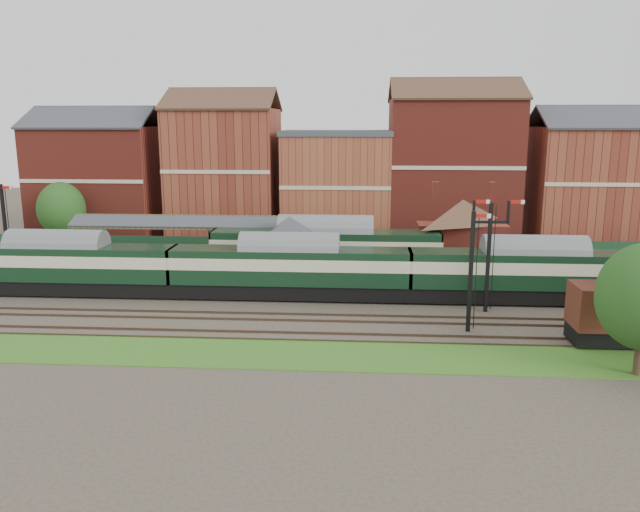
# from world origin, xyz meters

# --- Properties ---
(ground) EXTENTS (160.00, 160.00, 0.00)m
(ground) POSITION_xyz_m (0.00, 0.00, 0.00)
(ground) COLOR #473D33
(ground) RESTS_ON ground
(grass_back) EXTENTS (90.00, 4.50, 0.06)m
(grass_back) POSITION_xyz_m (0.00, 16.00, 0.03)
(grass_back) COLOR #2D6619
(grass_back) RESTS_ON ground
(grass_front) EXTENTS (90.00, 5.00, 0.06)m
(grass_front) POSITION_xyz_m (0.00, -12.00, 0.03)
(grass_front) COLOR #2D6619
(grass_front) RESTS_ON ground
(fence) EXTENTS (90.00, 0.12, 1.50)m
(fence) POSITION_xyz_m (0.00, 18.00, 0.75)
(fence) COLOR #193823
(fence) RESTS_ON ground
(platform) EXTENTS (55.00, 3.40, 1.00)m
(platform) POSITION_xyz_m (-5.00, 9.75, 0.50)
(platform) COLOR #2D2D2D
(platform) RESTS_ON ground
(signal_box) EXTENTS (5.40, 5.40, 6.00)m
(signal_box) POSITION_xyz_m (-3.00, 3.25, 3.19)
(signal_box) COLOR #657B57
(signal_box) RESTS_ON ground
(brick_hut) EXTENTS (3.20, 2.64, 2.94)m
(brick_hut) POSITION_xyz_m (5.00, 3.25, 1.20)
(brick_hut) COLOR maroon
(brick_hut) RESTS_ON ground
(station_building) EXTENTS (8.10, 8.10, 5.90)m
(station_building) POSITION_xyz_m (12.00, 9.75, 3.96)
(station_building) COLOR maroon
(station_building) RESTS_ON platform
(canopy) EXTENTS (26.00, 3.89, 4.08)m
(canopy) POSITION_xyz_m (-11.00, 9.75, 4.58)
(canopy) COLOR #49492D
(canopy) RESTS_ON platform
(semaphore_bracket) EXTENTS (3.60, 0.25, 8.18)m
(semaphore_bracket) POSITION_xyz_m (12.04, -2.50, 4.63)
(semaphore_bracket) COLOR black
(semaphore_bracket) RESTS_ON ground
(semaphore_platform_end) EXTENTS (1.23, 0.25, 8.00)m
(semaphore_platform_end) POSITION_xyz_m (-29.98, 8.00, 4.16)
(semaphore_platform_end) COLOR black
(semaphore_platform_end) RESTS_ON ground
(semaphore_siding) EXTENTS (1.23, 0.25, 8.00)m
(semaphore_siding) POSITION_xyz_m (10.02, -7.00, 4.16)
(semaphore_siding) COLOR black
(semaphore_siding) RESTS_ON ground
(town_backdrop) EXTENTS (69.00, 10.00, 16.00)m
(town_backdrop) POSITION_xyz_m (-0.18, 25.00, 7.00)
(town_backdrop) COLOR maroon
(town_backdrop) RESTS_ON ground
(dmu_train) EXTENTS (55.46, 2.91, 4.26)m
(dmu_train) POSITION_xyz_m (-2.61, 0.00, 2.49)
(dmu_train) COLOR black
(dmu_train) RESTS_ON ground
(platform_railcar) EXTENTS (19.91, 3.13, 4.59)m
(platform_railcar) POSITION_xyz_m (-0.19, 6.50, 2.67)
(platform_railcar) COLOR black
(platform_railcar) RESTS_ON ground
(goods_van_a) EXTENTS (6.62, 2.87, 4.02)m
(goods_van_a) POSITION_xyz_m (19.25, -9.00, 2.27)
(goods_van_a) COLOR black
(goods_van_a) RESTS_ON ground
(tree_back) EXTENTS (5.01, 5.01, 7.32)m
(tree_back) POSITION_xyz_m (-29.10, 17.27, 4.43)
(tree_back) COLOR #382619
(tree_back) RESTS_ON ground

